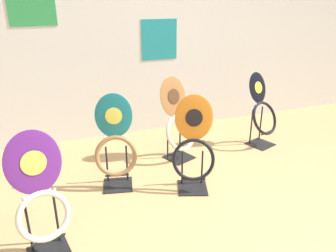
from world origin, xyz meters
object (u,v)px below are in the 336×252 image
Objects in this scene: toilet_seat_display_woodgrain at (178,124)px; toilet_seat_display_jazz_black at (262,112)px; toilet_seat_display_orange_sun at (194,148)px; toilet_seat_display_purple_note at (41,203)px; toilet_seat_display_teal_sax at (116,147)px.

toilet_seat_display_jazz_black is at bearing -1.34° from toilet_seat_display_woodgrain.
toilet_seat_display_jazz_black is 0.97× the size of toilet_seat_display_orange_sun.
toilet_seat_display_purple_note reaches higher than toilet_seat_display_jazz_black.
toilet_seat_display_jazz_black is 0.95× the size of toilet_seat_display_purple_note.
toilet_seat_display_orange_sun is at bearing -23.63° from toilet_seat_display_teal_sax.
toilet_seat_display_teal_sax is 0.99× the size of toilet_seat_display_purple_note.
toilet_seat_display_orange_sun is 0.98× the size of toilet_seat_display_purple_note.
toilet_seat_display_jazz_black is at bearing 22.40° from toilet_seat_display_purple_note.
toilet_seat_display_jazz_black is at bearing 27.33° from toilet_seat_display_orange_sun.
toilet_seat_display_woodgrain is at bearing 24.48° from toilet_seat_display_teal_sax.
toilet_seat_display_orange_sun is at bearing -100.17° from toilet_seat_display_woodgrain.
toilet_seat_display_woodgrain is 0.99× the size of toilet_seat_display_purple_note.
toilet_seat_display_teal_sax is (-1.89, -0.33, 0.00)m from toilet_seat_display_jazz_black.
toilet_seat_display_purple_note reaches higher than toilet_seat_display_orange_sun.
toilet_seat_display_purple_note is (-1.46, -1.08, 0.02)m from toilet_seat_display_woodgrain.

